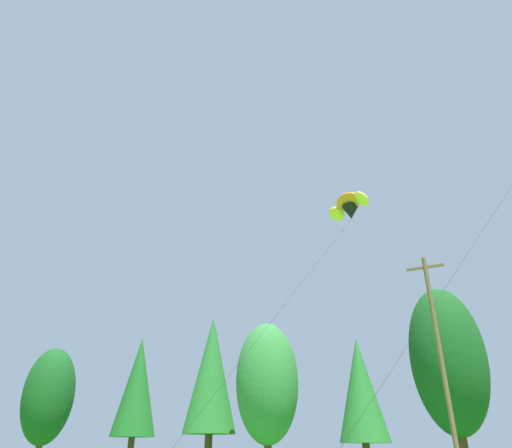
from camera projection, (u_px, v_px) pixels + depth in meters
treeline_tree_a at (49, 395)px, 47.57m from camera, size 5.10×5.10×12.22m
treeline_tree_b at (137, 386)px, 48.65m from camera, size 4.56×4.56×13.45m
treeline_tree_c at (211, 373)px, 40.98m from camera, size 4.59×4.59×13.58m
treeline_tree_d at (267, 382)px, 37.14m from camera, size 5.05×5.05×12.03m
treeline_tree_e at (361, 389)px, 37.07m from camera, size 3.98×3.98×10.81m
treeline_tree_f at (448, 359)px, 35.75m from camera, size 5.68×5.68×14.36m
utility_pole at (442, 362)px, 25.41m from camera, size 2.20×0.26×12.93m
parafoil_kite_high_orange at (349, 207)px, 33.29m from camera, size 7.95×14.61×18.09m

